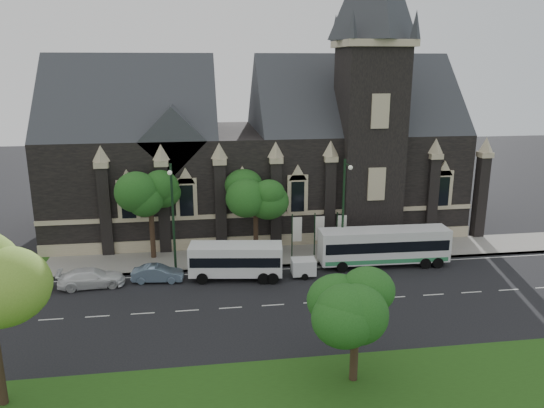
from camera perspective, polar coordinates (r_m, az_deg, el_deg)
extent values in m
plane|color=black|center=(37.45, -4.53, -11.19)|extent=(160.00, 160.00, 0.00)
cube|color=gray|center=(46.12, -5.33, -5.91)|extent=(80.00, 5.00, 0.15)
cube|color=black|center=(54.60, -1.82, 2.87)|extent=(40.00, 15.00, 10.00)
cube|color=#32353B|center=(53.78, -14.79, 7.60)|extent=(16.00, 15.00, 15.00)
cube|color=#32353B|center=(55.76, 8.51, 8.18)|extent=(20.00, 15.00, 15.00)
cube|color=#32353B|center=(49.02, -10.67, 7.15)|extent=(6.00, 6.00, 6.00)
cube|color=black|center=(50.22, 10.41, 6.20)|extent=(5.50, 5.50, 18.00)
cube|color=tan|center=(49.68, 10.93, 16.73)|extent=(6.20, 6.20, 0.60)
cube|color=tan|center=(47.78, -0.79, -1.14)|extent=(40.00, 0.22, 0.40)
cube|color=tan|center=(48.57, -0.77, -4.08)|extent=(40.00, 0.25, 1.20)
cube|color=black|center=(47.02, -3.19, 0.59)|extent=(1.20, 0.12, 2.80)
sphere|color=olive|center=(28.62, -26.81, -6.12)|extent=(3.12, 3.12, 3.12)
cylinder|color=black|center=(29.42, 8.92, -15.80)|extent=(0.44, 0.44, 3.08)
sphere|color=#1F5219|center=(28.04, 9.17, -10.63)|extent=(3.20, 3.20, 3.20)
sphere|color=#1F5219|center=(28.48, 10.03, -8.92)|extent=(2.40, 2.40, 2.40)
cylinder|color=black|center=(46.64, -1.77, -3.12)|extent=(0.44, 0.44, 3.96)
sphere|color=#1F5219|center=(45.63, -1.80, 1.25)|extent=(3.84, 3.84, 3.84)
sphere|color=#1F5219|center=(46.25, -1.02, 2.36)|extent=(2.88, 2.88, 2.88)
cylinder|color=black|center=(46.56, -12.86, -3.54)|extent=(0.44, 0.44, 3.96)
sphere|color=#1F5219|center=(45.57, -13.12, 0.74)|extent=(3.68, 3.68, 3.68)
sphere|color=#1F5219|center=(46.02, -12.25, 1.82)|extent=(2.76, 2.76, 2.76)
cylinder|color=black|center=(44.21, 7.74, -0.87)|extent=(0.20, 0.20, 9.00)
cylinder|color=black|center=(42.50, 8.23, 4.29)|extent=(0.10, 1.60, 0.10)
sphere|color=silver|center=(41.77, 8.53, 3.95)|extent=(0.36, 0.36, 0.36)
cylinder|color=black|center=(42.63, -10.69, -1.60)|extent=(0.20, 0.20, 9.00)
cylinder|color=black|center=(40.85, -11.02, 3.73)|extent=(0.10, 1.60, 0.10)
sphere|color=silver|center=(40.09, -11.06, 3.37)|extent=(0.36, 0.36, 0.36)
cylinder|color=black|center=(45.65, 2.20, -3.51)|extent=(0.10, 0.10, 4.00)
cube|color=white|center=(45.54, 2.76, -2.77)|extent=(0.80, 0.04, 2.20)
cylinder|color=black|center=(46.04, 4.65, -3.39)|extent=(0.10, 0.10, 4.00)
cube|color=white|center=(45.95, 5.22, -2.65)|extent=(0.80, 0.04, 2.20)
cylinder|color=black|center=(46.51, 7.06, -3.26)|extent=(0.10, 0.10, 4.00)
cube|color=white|center=(46.44, 7.62, -2.53)|extent=(0.80, 0.04, 2.20)
cube|color=silver|center=(45.03, 12.07, -4.37)|extent=(10.93, 2.58, 2.72)
cube|color=black|center=(44.98, 12.08, -4.18)|extent=(10.50, 2.60, 0.89)
cube|color=#2F834F|center=(45.39, 12.00, -5.63)|extent=(10.50, 2.59, 0.35)
cylinder|color=black|center=(43.44, 7.64, -6.81)|extent=(0.91, 0.31, 0.90)
cylinder|color=black|center=(45.49, 6.95, -5.76)|extent=(0.91, 0.31, 0.90)
cylinder|color=black|center=(45.64, 16.34, -6.21)|extent=(0.91, 0.31, 0.90)
cylinder|color=black|center=(47.59, 15.29, -5.25)|extent=(0.91, 0.31, 0.90)
cylinder|color=black|center=(46.06, 17.59, -6.11)|extent=(0.91, 0.31, 0.90)
cylinder|color=black|center=(47.99, 16.51, -5.16)|extent=(0.91, 0.31, 0.90)
cube|color=white|center=(41.57, -3.95, -5.99)|extent=(7.51, 3.25, 2.35)
cube|color=black|center=(41.53, -3.96, -5.84)|extent=(7.23, 3.25, 0.79)
cylinder|color=black|center=(41.20, -7.59, -8.06)|extent=(0.93, 0.40, 0.90)
cylinder|color=black|center=(43.29, -7.22, -6.87)|extent=(0.93, 0.40, 0.90)
cylinder|color=black|center=(40.88, -0.94, -8.11)|extent=(0.93, 0.40, 0.90)
cylinder|color=black|center=(42.99, -0.91, -6.91)|extent=(0.93, 0.40, 0.90)
cylinder|color=black|center=(40.88, 0.09, -8.11)|extent=(0.93, 0.40, 0.90)
cylinder|color=black|center=(42.99, 0.06, -6.91)|extent=(0.93, 0.40, 0.90)
cube|color=silver|center=(42.17, 3.44, -6.81)|extent=(1.92, 1.46, 1.22)
cylinder|color=black|center=(41.75, 3.59, -7.91)|extent=(0.53, 0.20, 0.53)
cylinder|color=black|center=(43.03, 3.26, -7.18)|extent=(0.53, 0.20, 0.53)
cylinder|color=black|center=(42.51, 5.06, -7.13)|extent=(1.13, 0.11, 0.08)
imported|color=slate|center=(42.23, -12.33, -7.39)|extent=(4.08, 1.76, 1.31)
imported|color=maroon|center=(43.60, -25.43, -7.85)|extent=(3.96, 2.02, 1.29)
imported|color=white|center=(42.64, -19.04, -7.59)|extent=(5.08, 2.46, 1.43)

